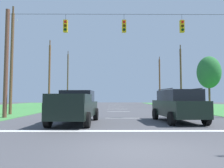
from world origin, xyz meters
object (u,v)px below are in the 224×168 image
Objects in this scene: utility_pole_mid_left at (12,61)px; utility_pole_distant_right at (68,79)px; pickup_truck at (76,107)px; utility_pole_far_left at (49,75)px; distant_car_crossing_white at (178,104)px; utility_pole_mid_right at (181,77)px; tree_roadside_far_right at (209,72)px; utility_pole_far_right at (160,81)px; suv_black at (178,105)px; overhead_signal_span at (122,58)px.

utility_pole_mid_left is 0.88× the size of utility_pole_distant_right.
utility_pole_far_left reaches higher than pickup_truck.
distant_car_crossing_white is 8.27m from utility_pole_mid_right.
utility_pole_distant_right is at bearing 132.15° from distant_car_crossing_white.
utility_pole_distant_right is 1.62× the size of tree_roadside_far_right.
utility_pole_far_left is at bearing -175.86° from utility_pole_mid_right.
utility_pole_far_right is (12.49, 32.28, 4.10)m from pickup_truck.
suv_black is 0.51× the size of utility_pole_mid_right.
pickup_truck is at bearing -128.72° from distant_car_crossing_white.
suv_black is at bearing -107.48° from distant_car_crossing_white.
suv_black is 0.44× the size of utility_pole_distant_right.
distant_car_crossing_white is 18.43m from utility_pole_mid_left.
utility_pole_far_left is at bearing 110.74° from pickup_truck.
utility_pole_far_right is (2.46, 19.77, 4.28)m from distant_car_crossing_white.
tree_roadside_far_right reaches higher than pickup_truck.
utility_pole_mid_right reaches higher than pickup_truck.
pickup_truck is 10.10m from utility_pole_mid_left.
suv_black reaches higher than pickup_truck.
utility_pole_far_right is 0.92× the size of utility_pole_distant_right.
utility_pole_far_left is (0.08, 11.56, -0.06)m from utility_pole_mid_left.
distant_car_crossing_white is at bearing -97.09° from utility_pole_far_right.
utility_pole_far_left is 0.88× the size of utility_pole_distant_right.
utility_pole_mid_right is (2.69, 6.80, 3.85)m from distant_car_crossing_white.
overhead_signal_span reaches higher than suv_black.
utility_pole_distant_right is at bearing 143.31° from tree_roadside_far_right.
utility_pole_distant_right is at bearing 89.88° from utility_pole_mid_left.
utility_pole_distant_right is (-0.02, 13.21, 0.67)m from utility_pole_far_left.
utility_pole_mid_left is 24.78m from utility_pole_distant_right.
utility_pole_mid_right reaches higher than distant_car_crossing_white.
suv_black is (6.25, 0.50, 0.09)m from pickup_truck.
utility_pole_far_right reaches higher than utility_pole_mid_left.
tree_roadside_far_right is at bearing -63.29° from utility_pole_mid_right.
tree_roadside_far_right is at bearing -7.86° from utility_pole_far_left.
utility_pole_far_right is at bearing 91.03° from utility_pole_mid_right.
utility_pole_mid_right is at bearing 68.42° from distant_car_crossing_white.
tree_roadside_far_right is at bearing 44.93° from pickup_truck.
pickup_truck reaches higher than distant_car_crossing_white.
utility_pole_far_left is (-19.27, -14.37, -0.32)m from utility_pole_far_right.
suv_black is 12.60m from distant_car_crossing_white.
overhead_signal_span is 1.85× the size of utility_pole_mid_right.
utility_pole_distant_right is at bearing -176.54° from utility_pole_far_right.
utility_pole_mid_left reaches higher than tree_roadside_far_right.
utility_pole_mid_left is at bearing -90.12° from utility_pole_distant_right.
pickup_truck is 1.26× the size of distant_car_crossing_white.
tree_roadside_far_right is at bearing 26.00° from distant_car_crossing_white.
utility_pole_mid_right is 4.94m from tree_roadside_far_right.
utility_pole_mid_right is at bearing -31.14° from utility_pole_distant_right.
suv_black is at bearing -101.11° from utility_pole_far_right.
utility_pole_far_right is at bearing 3.46° from utility_pole_distant_right.
utility_pole_far_right is (-0.23, 12.96, 0.42)m from utility_pole_mid_right.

